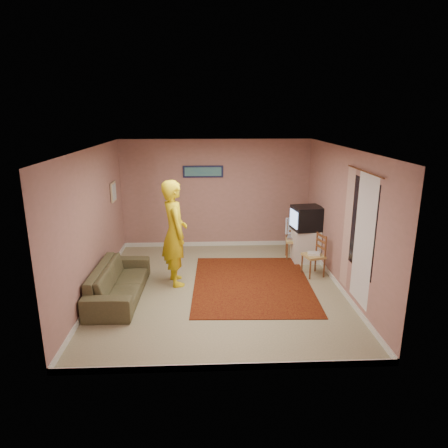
{
  "coord_description": "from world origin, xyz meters",
  "views": [
    {
      "loc": [
        -0.23,
        -6.9,
        3.19
      ],
      "look_at": [
        0.11,
        0.6,
        1.09
      ],
      "focal_mm": 32.0,
      "sensor_mm": 36.0,
      "label": 1
    }
  ],
  "objects_px": {
    "crt_tv": "(307,218)",
    "sofa": "(119,282)",
    "chair_b": "(314,251)",
    "person": "(175,233)",
    "chair_a": "(295,236)",
    "tv_cabinet": "(305,245)"
  },
  "relations": [
    {
      "from": "crt_tv",
      "to": "chair_a",
      "type": "height_order",
      "value": "crt_tv"
    },
    {
      "from": "chair_a",
      "to": "chair_b",
      "type": "height_order",
      "value": "chair_a"
    },
    {
      "from": "chair_b",
      "to": "person",
      "type": "distance_m",
      "value": 2.79
    },
    {
      "from": "tv_cabinet",
      "to": "chair_b",
      "type": "bearing_deg",
      "value": -92.91
    },
    {
      "from": "tv_cabinet",
      "to": "sofa",
      "type": "distance_m",
      "value": 4.1
    },
    {
      "from": "crt_tv",
      "to": "sofa",
      "type": "distance_m",
      "value": 4.15
    },
    {
      "from": "chair_b",
      "to": "sofa",
      "type": "distance_m",
      "value": 3.81
    },
    {
      "from": "crt_tv",
      "to": "chair_b",
      "type": "bearing_deg",
      "value": -100.88
    },
    {
      "from": "chair_b",
      "to": "crt_tv",
      "type": "bearing_deg",
      "value": 162.08
    },
    {
      "from": "crt_tv",
      "to": "chair_a",
      "type": "bearing_deg",
      "value": 134.14
    },
    {
      "from": "tv_cabinet",
      "to": "chair_a",
      "type": "xyz_separation_m",
      "value": [
        -0.21,
        0.15,
        0.18
      ]
    },
    {
      "from": "crt_tv",
      "to": "sofa",
      "type": "relative_size",
      "value": 0.34
    },
    {
      "from": "tv_cabinet",
      "to": "chair_a",
      "type": "relative_size",
      "value": 1.51
    },
    {
      "from": "tv_cabinet",
      "to": "crt_tv",
      "type": "bearing_deg",
      "value": -171.61
    },
    {
      "from": "crt_tv",
      "to": "sofa",
      "type": "bearing_deg",
      "value": -164.56
    },
    {
      "from": "sofa",
      "to": "person",
      "type": "height_order",
      "value": "person"
    },
    {
      "from": "sofa",
      "to": "person",
      "type": "distance_m",
      "value": 1.34
    },
    {
      "from": "chair_a",
      "to": "sofa",
      "type": "xyz_separation_m",
      "value": [
        -3.54,
        -1.81,
        -0.24
      ]
    },
    {
      "from": "sofa",
      "to": "chair_b",
      "type": "bearing_deg",
      "value": -76.36
    },
    {
      "from": "chair_b",
      "to": "sofa",
      "type": "relative_size",
      "value": 0.23
    },
    {
      "from": "chair_b",
      "to": "tv_cabinet",
      "type": "bearing_deg",
      "value": 161.66
    },
    {
      "from": "tv_cabinet",
      "to": "chair_b",
      "type": "relative_size",
      "value": 1.53
    }
  ]
}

